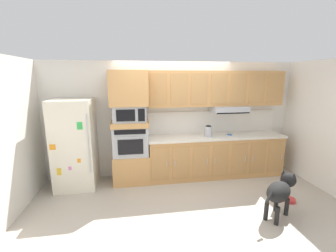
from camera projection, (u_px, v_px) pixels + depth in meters
name	position (u px, v px, depth m)	size (l,w,h in m)	color
ground_plane	(183.00, 194.00, 4.26)	(9.60, 9.60, 0.00)	#B2A899
back_kitchen_wall	(173.00, 119.00, 5.06)	(6.20, 0.12, 2.50)	silver
side_panel_left	(11.00, 136.00, 3.56)	(0.12, 7.10, 2.50)	silver
side_panel_right	(323.00, 125.00, 4.42)	(0.12, 7.10, 2.50)	white
refrigerator	(75.00, 144.00, 4.41)	(0.76, 0.73, 1.76)	silver
oven_base_cabinet	(132.00, 167.00, 4.77)	(0.74, 0.62, 0.60)	tan
built_in_oven	(131.00, 140.00, 4.64)	(0.70, 0.62, 0.60)	#A8AAAF
appliance_mid_shelf	(130.00, 123.00, 4.57)	(0.74, 0.62, 0.10)	tan
microwave	(130.00, 113.00, 4.52)	(0.64, 0.54, 0.32)	#A8AAAF
appliance_upper_cabinet	(129.00, 88.00, 4.42)	(0.74, 0.62, 0.68)	tan
lower_cabinet_run	(215.00, 156.00, 5.02)	(2.96, 0.63, 0.88)	tan
countertop_slab	(216.00, 136.00, 4.93)	(3.00, 0.64, 0.04)	silver
backsplash_panel	(212.00, 122.00, 5.15)	(3.00, 0.02, 0.50)	silver
upper_cabinet_with_hood	(217.00, 90.00, 4.83)	(2.96, 0.48, 0.88)	tan
screwdriver	(229.00, 135.00, 4.95)	(0.16, 0.17, 0.03)	blue
electric_kettle	(208.00, 131.00, 4.82)	(0.17, 0.17, 0.24)	#A8AAAF
dog	(281.00, 190.00, 3.53)	(0.85, 0.61, 0.66)	black
dog_food_bowl	(289.00, 200.00, 4.00)	(0.20, 0.20, 0.06)	red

